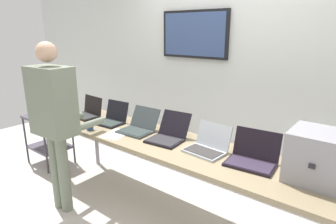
% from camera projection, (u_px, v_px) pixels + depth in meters
% --- Properties ---
extents(ground, '(8.00, 8.00, 0.04)m').
position_uv_depth(ground, '(167.00, 212.00, 2.95)').
color(ground, beige).
extents(back_wall, '(8.00, 0.11, 2.60)m').
position_uv_depth(back_wall, '(224.00, 71.00, 3.44)').
color(back_wall, silver).
rests_on(back_wall, ground).
extents(workbench, '(3.06, 0.70, 0.76)m').
position_uv_depth(workbench, '(167.00, 146.00, 2.75)').
color(workbench, '#8C7B5C').
rests_on(workbench, ground).
extents(equipment_box, '(0.38, 0.38, 0.36)m').
position_uv_depth(equipment_box, '(318.00, 157.00, 1.98)').
color(equipment_box, gray).
rests_on(equipment_box, workbench).
extents(laptop_station_0, '(0.37, 0.29, 0.24)m').
position_uv_depth(laptop_station_0, '(88.00, 112.00, 3.52)').
color(laptop_station_0, black).
rests_on(laptop_station_0, workbench).
extents(laptop_station_1, '(0.34, 0.32, 0.24)m').
position_uv_depth(laptop_station_1, '(112.00, 118.00, 3.27)').
color(laptop_station_1, black).
rests_on(laptop_station_1, workbench).
extents(laptop_station_2, '(0.36, 0.37, 0.23)m').
position_uv_depth(laptop_station_2, '(139.00, 126.00, 3.00)').
color(laptop_station_2, '#353B3D').
rests_on(laptop_station_2, workbench).
extents(laptop_station_3, '(0.35, 0.41, 0.25)m').
position_uv_depth(laptop_station_3, '(168.00, 134.00, 2.76)').
color(laptop_station_3, black).
rests_on(laptop_station_3, workbench).
extents(laptop_station_4, '(0.36, 0.32, 0.23)m').
position_uv_depth(laptop_station_4, '(208.00, 146.00, 2.49)').
color(laptop_station_4, '#ACB3BB').
rests_on(laptop_station_4, workbench).
extents(laptop_station_5, '(0.40, 0.35, 0.25)m').
position_uv_depth(laptop_station_5, '(253.00, 157.00, 2.27)').
color(laptop_station_5, black).
rests_on(laptop_station_5, workbench).
extents(person, '(0.46, 0.61, 1.70)m').
position_uv_depth(person, '(54.00, 113.00, 2.72)').
color(person, slate).
rests_on(person, ground).
extents(coffee_mug, '(0.07, 0.07, 0.09)m').
position_uv_depth(coffee_mug, '(90.00, 126.00, 3.04)').
color(coffee_mug, '#2C4993').
rests_on(coffee_mug, workbench).
extents(paper_sheet, '(0.27, 0.34, 0.00)m').
position_uv_depth(paper_sheet, '(116.00, 134.00, 2.92)').
color(paper_sheet, white).
rests_on(paper_sheet, workbench).
extents(storage_cart, '(0.56, 0.44, 0.69)m').
position_uv_depth(storage_cart, '(48.00, 132.00, 3.89)').
color(storage_cart, '#4B4655').
rests_on(storage_cart, ground).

